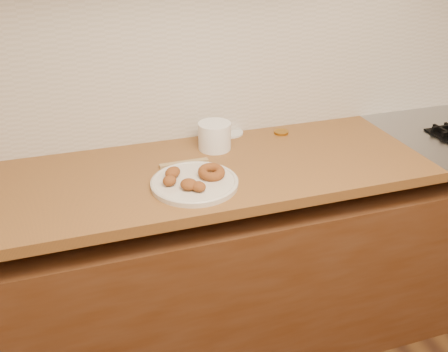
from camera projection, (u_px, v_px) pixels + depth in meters
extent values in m
cube|color=#B7A88F|center=(262.00, 22.00, 1.89)|extent=(4.00, 0.02, 2.70)
cube|color=#553420|center=(280.00, 260.00, 2.08)|extent=(3.60, 0.60, 0.77)
cube|color=brown|center=(119.00, 185.00, 1.68)|extent=(2.30, 0.62, 0.04)
cube|color=beige|center=(262.00, 60.00, 1.95)|extent=(3.60, 0.02, 0.60)
cylinder|color=beige|center=(195.00, 183.00, 1.63)|extent=(0.30, 0.30, 0.02)
torus|color=brown|center=(211.00, 172.00, 1.65)|extent=(0.12, 0.12, 0.04)
ellipsoid|color=brown|center=(173.00, 172.00, 1.64)|extent=(0.08, 0.08, 0.04)
ellipsoid|color=brown|center=(170.00, 181.00, 1.59)|extent=(0.06, 0.06, 0.04)
ellipsoid|color=brown|center=(189.00, 184.00, 1.57)|extent=(0.08, 0.08, 0.04)
ellipsoid|color=brown|center=(199.00, 186.00, 1.56)|extent=(0.07, 0.07, 0.03)
cylinder|color=white|center=(215.00, 136.00, 1.87)|extent=(0.16, 0.16, 0.11)
cylinder|color=silver|center=(230.00, 133.00, 2.03)|extent=(0.13, 0.13, 0.01)
cylinder|color=#A77521|center=(281.00, 132.00, 2.03)|extent=(0.07, 0.07, 0.01)
cube|color=#A28554|center=(184.00, 163.00, 1.76)|extent=(0.18, 0.02, 0.01)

